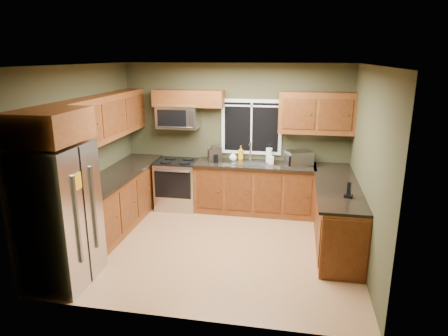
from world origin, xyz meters
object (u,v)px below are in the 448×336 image
(refrigerator, at_px, (59,216))
(range, at_px, (178,184))
(paper_towel_roll, at_px, (269,155))
(cordless_phone, at_px, (349,193))
(microwave, at_px, (178,117))
(soap_bottle_a, at_px, (241,153))
(soap_bottle_c, at_px, (233,156))
(coffee_maker, at_px, (216,154))
(soap_bottle_b, at_px, (271,159))
(kettle, at_px, (212,154))
(toaster_oven, at_px, (299,158))

(refrigerator, xyz_separation_m, range, (0.69, 2.77, -0.43))
(refrigerator, height_order, paper_towel_roll, refrigerator)
(cordless_phone, bearing_deg, microwave, 150.06)
(microwave, xyz_separation_m, paper_towel_roll, (1.70, 0.02, -0.66))
(microwave, distance_m, soap_bottle_a, 1.34)
(range, bearing_deg, soap_bottle_c, 7.42)
(microwave, bearing_deg, refrigerator, -103.34)
(refrigerator, bearing_deg, range, 76.03)
(soap_bottle_a, height_order, soap_bottle_c, soap_bottle_a)
(coffee_maker, xyz_separation_m, soap_bottle_c, (0.29, 0.11, -0.05))
(paper_towel_roll, relative_size, soap_bottle_b, 1.43)
(microwave, xyz_separation_m, cordless_phone, (2.92, -1.68, -0.72))
(soap_bottle_a, bearing_deg, kettle, -162.59)
(kettle, xyz_separation_m, paper_towel_roll, (1.05, 0.09, 0.01))
(soap_bottle_c, bearing_deg, microwave, 179.95)
(microwave, distance_m, soap_bottle_c, 1.25)
(microwave, xyz_separation_m, soap_bottle_c, (1.04, -0.00, -0.70))
(soap_bottle_c, xyz_separation_m, cordless_phone, (1.88, -1.68, -0.02))
(kettle, relative_size, soap_bottle_b, 1.33)
(refrigerator, distance_m, soap_bottle_b, 3.72)
(refrigerator, height_order, toaster_oven, refrigerator)
(toaster_oven, bearing_deg, range, 179.82)
(coffee_maker, height_order, cordless_phone, coffee_maker)
(soap_bottle_b, bearing_deg, soap_bottle_c, 171.64)
(paper_towel_roll, bearing_deg, kettle, -174.87)
(refrigerator, height_order, range, refrigerator)
(toaster_oven, xyz_separation_m, coffee_maker, (-1.49, 0.03, 0.00))
(paper_towel_roll, bearing_deg, soap_bottle_c, -177.80)
(kettle, bearing_deg, coffee_maker, -21.65)
(cordless_phone, bearing_deg, range, 152.11)
(paper_towel_roll, bearing_deg, soap_bottle_a, 172.49)
(range, distance_m, soap_bottle_b, 1.84)
(refrigerator, bearing_deg, soap_bottle_b, 48.94)
(refrigerator, distance_m, cordless_phone, 3.81)
(toaster_oven, height_order, cordless_phone, toaster_oven)
(refrigerator, distance_m, soap_bottle_a, 3.53)
(toaster_oven, xyz_separation_m, paper_towel_roll, (-0.54, 0.17, -0.00))
(range, bearing_deg, coffee_maker, 2.07)
(toaster_oven, bearing_deg, microwave, 176.33)
(range, height_order, cordless_phone, cordless_phone)
(coffee_maker, bearing_deg, soap_bottle_c, 20.26)
(paper_towel_roll, distance_m, soap_bottle_b, 0.14)
(range, relative_size, cordless_phone, 4.26)
(soap_bottle_a, distance_m, soap_bottle_b, 0.61)
(refrigerator, relative_size, soap_bottle_c, 10.16)
(toaster_oven, height_order, soap_bottle_b, toaster_oven)
(soap_bottle_c, bearing_deg, kettle, -169.98)
(microwave, height_order, soap_bottle_b, microwave)
(range, distance_m, cordless_phone, 3.35)
(range, distance_m, coffee_maker, 0.96)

